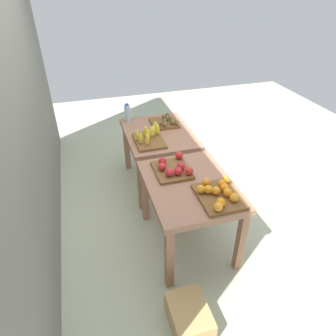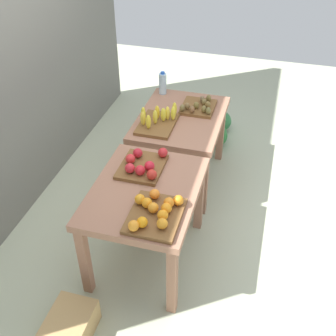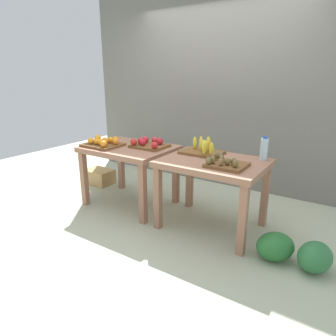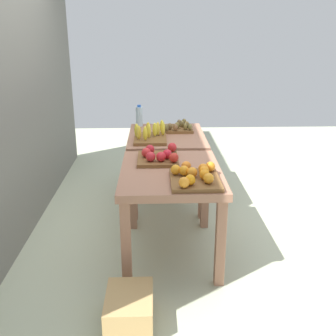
# 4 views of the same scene
# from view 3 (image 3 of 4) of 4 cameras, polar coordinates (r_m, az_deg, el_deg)

# --- Properties ---
(ground_plane) EXTENTS (8.00, 8.00, 0.00)m
(ground_plane) POSITION_cam_3_polar(r_m,az_deg,el_deg) (3.61, -0.06, -8.65)
(ground_plane) COLOR #B3BB9C
(back_wall) EXTENTS (4.40, 0.12, 3.00)m
(back_wall) POSITION_cam_3_polar(r_m,az_deg,el_deg) (4.43, 9.96, 16.06)
(back_wall) COLOR slate
(back_wall) RESTS_ON ground_plane
(display_table_left) EXTENTS (1.04, 0.80, 0.75)m
(display_table_left) POSITION_cam_3_polar(r_m,az_deg,el_deg) (3.70, -7.32, 2.45)
(display_table_left) COLOR #9C6A51
(display_table_left) RESTS_ON ground_plane
(display_table_right) EXTENTS (1.04, 0.80, 0.75)m
(display_table_right) POSITION_cam_3_polar(r_m,az_deg,el_deg) (3.12, 8.57, -0.47)
(display_table_right) COLOR #9C6A51
(display_table_right) RESTS_ON ground_plane
(orange_bin) EXTENTS (0.45, 0.37, 0.11)m
(orange_bin) POSITION_cam_3_polar(r_m,az_deg,el_deg) (3.73, -12.21, 4.69)
(orange_bin) COLOR brown
(orange_bin) RESTS_ON display_table_left
(apple_bin) EXTENTS (0.42, 0.36, 0.11)m
(apple_bin) POSITION_cam_3_polar(r_m,az_deg,el_deg) (3.60, -3.68, 4.58)
(apple_bin) COLOR brown
(apple_bin) RESTS_ON display_table_left
(banana_crate) EXTENTS (0.44, 0.33, 0.17)m
(banana_crate) POSITION_cam_3_polar(r_m,az_deg,el_deg) (3.31, 6.62, 3.49)
(banana_crate) COLOR brown
(banana_crate) RESTS_ON display_table_right
(kiwi_bin) EXTENTS (0.36, 0.32, 0.10)m
(kiwi_bin) POSITION_cam_3_polar(r_m,az_deg,el_deg) (2.89, 10.74, 0.95)
(kiwi_bin) COLOR brown
(kiwi_bin) RESTS_ON display_table_right
(water_bottle) EXTENTS (0.08, 0.08, 0.24)m
(water_bottle) POSITION_cam_3_polar(r_m,az_deg,el_deg) (3.20, 17.77, 3.49)
(water_bottle) COLOR silver
(water_bottle) RESTS_ON display_table_right
(watermelon_pile) EXTENTS (0.71, 0.41, 0.26)m
(watermelon_pile) POSITION_cam_3_polar(r_m,az_deg,el_deg) (2.88, 22.81, -14.42)
(watermelon_pile) COLOR #2D703C
(watermelon_pile) RESTS_ON ground_plane
(cardboard_produce_box) EXTENTS (0.40, 0.30, 0.21)m
(cardboard_produce_box) POSITION_cam_3_polar(r_m,az_deg,el_deg) (4.64, -12.88, -1.61)
(cardboard_produce_box) COLOR tan
(cardboard_produce_box) RESTS_ON ground_plane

